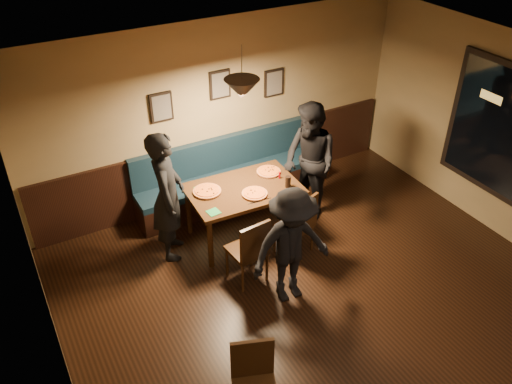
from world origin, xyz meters
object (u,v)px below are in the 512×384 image
(dining_table, at_px, (244,212))
(soda_glass, at_px, (288,182))
(diner_left, at_px, (168,196))
(booth_bench, at_px, (231,173))
(chair_near_right, at_px, (295,223))
(chair_near_left, at_px, (247,249))
(tabasco_bottle, at_px, (280,175))
(diner_front, at_px, (291,247))
(diner_right, at_px, (310,162))

(dining_table, distance_m, soda_glass, 0.78)
(diner_left, bearing_deg, booth_bench, -36.31)
(booth_bench, xyz_separation_m, chair_near_right, (0.19, -1.52, -0.02))
(chair_near_left, xyz_separation_m, diner_left, (-0.64, 0.97, 0.43))
(soda_glass, relative_size, tabasco_bottle, 1.36)
(dining_table, bearing_deg, tabasco_bottle, 0.03)
(dining_table, relative_size, chair_near_left, 1.56)
(booth_bench, xyz_separation_m, diner_left, (-1.27, -0.71, 0.42))
(booth_bench, relative_size, diner_front, 1.92)
(chair_near_right, distance_m, diner_right, 1.02)
(diner_right, bearing_deg, diner_front, -45.44)
(booth_bench, xyz_separation_m, soda_glass, (0.30, -1.14, 0.39))
(diner_front, bearing_deg, diner_right, 52.75)
(dining_table, height_order, diner_front, diner_front)
(dining_table, relative_size, chair_near_right, 1.59)
(diner_left, xyz_separation_m, tabasco_bottle, (1.58, -0.19, -0.05))
(chair_near_left, relative_size, soda_glass, 5.92)
(diner_front, relative_size, tabasco_bottle, 12.89)
(booth_bench, height_order, tabasco_bottle, booth_bench)
(diner_right, bearing_deg, chair_near_right, -49.74)
(booth_bench, distance_m, tabasco_bottle, 1.02)
(chair_near_left, relative_size, tabasco_bottle, 8.02)
(chair_near_right, distance_m, tabasco_bottle, 0.74)
(dining_table, xyz_separation_m, diner_left, (-1.03, 0.16, 0.51))
(booth_bench, bearing_deg, diner_right, -45.10)
(tabasco_bottle, bearing_deg, diner_left, 173.30)
(soda_glass, bearing_deg, chair_near_right, -106.76)
(diner_right, distance_m, diner_front, 1.80)
(chair_near_left, xyz_separation_m, diner_right, (1.48, 0.83, 0.41))
(soda_glass, bearing_deg, tabasco_bottle, 86.74)
(diner_front, distance_m, tabasco_bottle, 1.46)
(diner_left, bearing_deg, soda_glass, -80.99)
(booth_bench, bearing_deg, chair_near_right, -82.78)
(diner_left, xyz_separation_m, soda_glass, (1.57, -0.43, -0.02))
(dining_table, distance_m, tabasco_bottle, 0.73)
(soda_glass, bearing_deg, diner_front, -120.01)
(dining_table, xyz_separation_m, diner_front, (-0.08, -1.34, 0.38))
(chair_near_right, xyz_separation_m, tabasco_bottle, (0.13, 0.62, 0.39))
(chair_near_left, height_order, diner_left, diner_left)
(booth_bench, relative_size, chair_near_right, 3.14)
(tabasco_bottle, bearing_deg, diner_front, -115.71)
(chair_near_right, xyz_separation_m, diner_front, (-0.51, -0.70, 0.30))
(diner_left, relative_size, tabasco_bottle, 15.14)
(booth_bench, height_order, dining_table, booth_bench)
(diner_left, distance_m, diner_right, 2.12)
(chair_near_left, bearing_deg, soda_glass, 24.37)
(chair_near_right, height_order, diner_front, diner_front)
(chair_near_right, relative_size, diner_left, 0.52)
(chair_near_right, height_order, diner_right, diner_right)
(chair_near_right, height_order, soda_glass, soda_glass)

